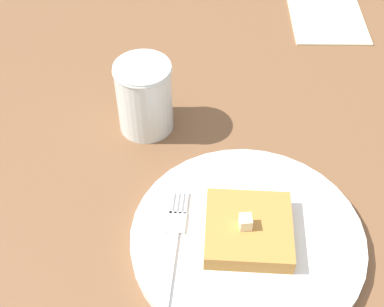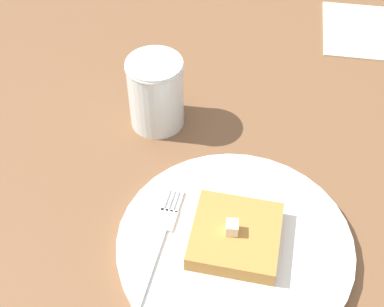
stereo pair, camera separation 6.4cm
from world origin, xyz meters
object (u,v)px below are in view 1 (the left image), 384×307
object	(u,v)px
plate	(247,238)
syrup_jar	(145,100)
fork	(174,240)
napkin	(327,18)

from	to	relation	value
plate	syrup_jar	xyz separation A→B (cm)	(-18.60, -13.12, 3.76)
fork	syrup_jar	bearing A→B (deg)	-165.97
fork	syrup_jar	xyz separation A→B (cm)	(-19.71, -4.93, 2.97)
plate	fork	bearing A→B (deg)	-82.26
plate	syrup_jar	world-z (taller)	syrup_jar
plate	napkin	distance (cm)	48.14
plate	napkin	bearing A→B (deg)	161.64
napkin	fork	bearing A→B (deg)	-26.52
fork	napkin	size ratio (longest dim) A/B	1.03
plate	syrup_jar	size ratio (longest dim) A/B	2.61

